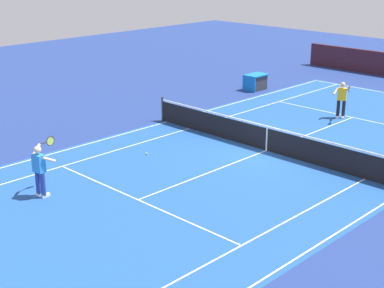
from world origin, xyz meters
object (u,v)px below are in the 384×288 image
at_px(tennis_net, 267,138).
at_px(equipment_cart_tarped, 256,82).
at_px(tennis_ball, 147,154).
at_px(tennis_player_near, 40,168).
at_px(tennis_player_far, 342,98).

distance_m(tennis_net, equipment_cart_tarped, 10.03).
bearing_deg(equipment_cart_tarped, tennis_ball, 18.29).
distance_m(tennis_player_near, tennis_ball, 4.92).
relative_size(tennis_net, equipment_cart_tarped, 9.36).
xyz_separation_m(tennis_player_near, tennis_ball, (-4.80, -0.57, -0.90)).
height_order(tennis_player_near, tennis_player_far, same).
relative_size(tennis_player_near, tennis_player_far, 1.00).
distance_m(tennis_net, tennis_player_far, 5.96).
distance_m(tennis_player_far, tennis_ball, 9.81).
xyz_separation_m(tennis_net, tennis_player_near, (8.29, -2.35, 0.44)).
bearing_deg(tennis_net, tennis_player_near, -15.80).
bearing_deg(tennis_net, tennis_ball, -39.90).
bearing_deg(equipment_cart_tarped, tennis_player_near, 14.92).
xyz_separation_m(tennis_player_near, equipment_cart_tarped, (-15.87, -4.23, -0.49)).
bearing_deg(tennis_player_near, tennis_net, 164.20).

